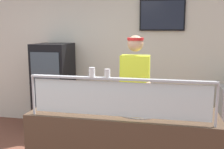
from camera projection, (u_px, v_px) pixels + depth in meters
name	position (u px, v px, depth m)	size (l,w,h in m)	color
shop_rear_unit	(143.00, 56.00, 4.89)	(6.42, 0.13, 2.70)	silver
sneeze_guard	(119.00, 93.00, 2.61)	(1.84, 0.06, 0.42)	#B2B5BC
pizza_tray	(139.00, 111.00, 2.89)	(0.48, 0.48, 0.04)	#9EA0A8
pizza_server	(141.00, 109.00, 2.87)	(0.07, 0.28, 0.01)	#ADAFB7
parmesan_shaker	(92.00, 73.00, 2.63)	(0.06, 0.06, 0.09)	white
pepper_flake_shaker	(107.00, 74.00, 2.60)	(0.06, 0.06, 0.08)	white
worker_figure	(135.00, 92.00, 3.58)	(0.41, 0.50, 1.76)	#23232D
drink_fridge	(54.00, 87.00, 4.88)	(0.61, 0.67, 1.59)	black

